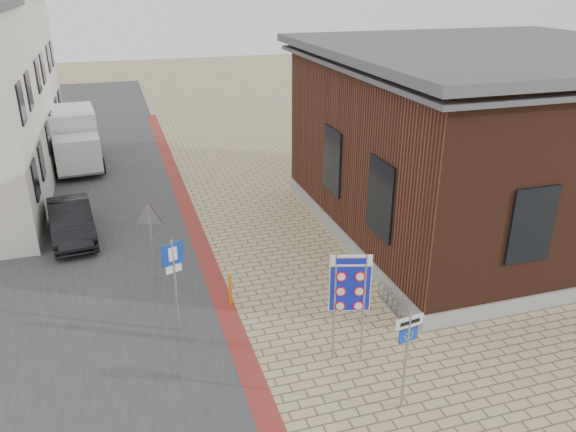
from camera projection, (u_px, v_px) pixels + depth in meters
ground at (335, 374)px, 13.78m from camera, size 120.00×120.00×0.00m
road_strip at (100, 192)px, 25.44m from camera, size 7.00×60.00×0.02m
curb_strip at (193, 225)px, 22.01m from camera, size 0.60×40.00×0.02m
brick_building at (493, 136)px, 21.02m from camera, size 13.00×13.00×6.80m
bike_rack at (392, 302)px, 16.33m from camera, size 0.08×1.80×0.60m
sedan at (71, 221)px, 20.71m from camera, size 1.95×4.36×1.39m
box_truck at (75, 139)px, 28.42m from camera, size 2.63×5.52×2.80m
border_sign at (350, 285)px, 13.52m from camera, size 0.98×0.33×2.97m
essen_sign at (407, 344)px, 12.07m from camera, size 0.69×0.14×2.56m
parking_sign at (174, 270)px, 14.72m from camera, size 0.58×0.26×2.77m
yield_sign at (150, 223)px, 17.20m from camera, size 0.90×0.41×2.67m
bollard at (230, 290)px, 16.49m from camera, size 0.11×0.11×1.01m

